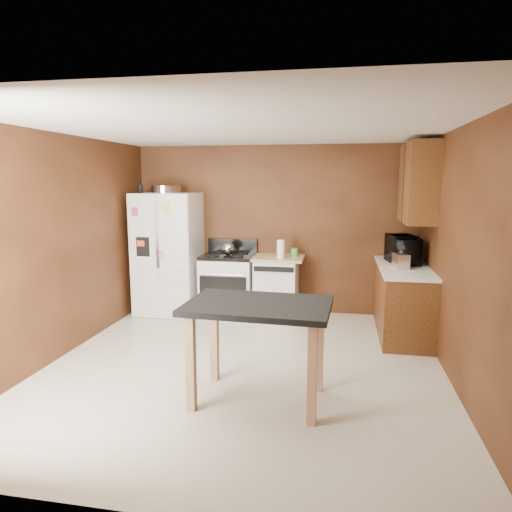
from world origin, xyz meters
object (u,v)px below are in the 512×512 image
(green_canister, at_px, (294,252))
(refrigerator, at_px, (168,253))
(dishwasher, at_px, (276,286))
(microwave, at_px, (403,251))
(pen_cup, at_px, (140,189))
(kettle, at_px, (228,249))
(toaster, at_px, (401,261))
(paper_towel, at_px, (281,249))
(gas_range, at_px, (228,284))
(roasting_pan, at_px, (166,189))
(island, at_px, (258,318))

(green_canister, distance_m, refrigerator, 1.89)
(dishwasher, bearing_deg, microwave, -8.96)
(pen_cup, height_order, kettle, pen_cup)
(kettle, relative_size, toaster, 0.75)
(kettle, bearing_deg, paper_towel, -6.32)
(kettle, bearing_deg, microwave, -4.95)
(kettle, height_order, gas_range, gas_range)
(paper_towel, relative_size, gas_range, 0.24)
(paper_towel, bearing_deg, microwave, -4.28)
(roasting_pan, xyz_separation_m, island, (1.85, -2.61, -1.08))
(microwave, distance_m, refrigerator, 3.36)
(paper_towel, bearing_deg, roasting_pan, 176.18)
(gas_range, bearing_deg, toaster, -14.68)
(kettle, xyz_separation_m, island, (0.91, -2.58, -0.22))
(kettle, relative_size, island, 0.14)
(green_canister, xyz_separation_m, dishwasher, (-0.25, -0.05, -0.50))
(roasting_pan, bearing_deg, paper_towel, -3.82)
(microwave, bearing_deg, paper_towel, 74.86)
(refrigerator, bearing_deg, kettle, 1.52)
(kettle, bearing_deg, toaster, -13.92)
(kettle, xyz_separation_m, paper_towel, (0.79, -0.09, 0.03))
(pen_cup, distance_m, kettle, 1.55)
(island, bearing_deg, gas_range, 109.45)
(roasting_pan, xyz_separation_m, toaster, (3.31, -0.61, -0.86))
(green_canister, relative_size, gas_range, 0.11)
(gas_range, relative_size, island, 0.84)
(gas_range, height_order, island, gas_range)
(refrigerator, bearing_deg, island, -54.32)
(paper_towel, xyz_separation_m, microwave, (1.64, -0.12, 0.04))
(roasting_pan, xyz_separation_m, dishwasher, (1.65, 0.03, -1.40))
(pen_cup, relative_size, island, 0.09)
(pen_cup, distance_m, dishwasher, 2.45)
(roasting_pan, height_order, microwave, roasting_pan)
(roasting_pan, height_order, island, roasting_pan)
(green_canister, relative_size, dishwasher, 0.13)
(microwave, relative_size, dishwasher, 0.67)
(pen_cup, xyz_separation_m, toaster, (3.65, -0.47, -0.87))
(roasting_pan, bearing_deg, green_canister, 2.43)
(roasting_pan, relative_size, refrigerator, 0.24)
(refrigerator, height_order, gas_range, refrigerator)
(microwave, xyz_separation_m, island, (-1.51, -2.37, -0.29))
(green_canister, height_order, gas_range, gas_range)
(dishwasher, xyz_separation_m, island, (0.20, -2.64, 0.32))
(pen_cup, relative_size, green_canister, 1.01)
(toaster, height_order, refrigerator, refrigerator)
(green_canister, xyz_separation_m, microwave, (1.47, -0.32, 0.12))
(paper_towel, height_order, green_canister, paper_towel)
(roasting_pan, relative_size, microwave, 0.73)
(kettle, height_order, island, kettle)
(pen_cup, height_order, toaster, pen_cup)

